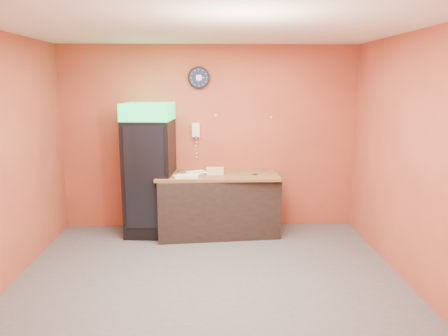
{
  "coord_description": "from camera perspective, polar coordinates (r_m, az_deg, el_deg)",
  "views": [
    {
      "loc": [
        0.03,
        -4.68,
        2.25
      ],
      "look_at": [
        0.19,
        0.6,
        1.2
      ],
      "focal_mm": 35.0,
      "sensor_mm": 36.0,
      "label": 1
    }
  ],
  "objects": [
    {
      "name": "floor",
      "position": [
        5.19,
        -1.93,
        -14.49
      ],
      "size": [
        4.5,
        4.5,
        0.0
      ],
      "primitive_type": "plane",
      "color": "#47474C",
      "rests_on": "ground"
    },
    {
      "name": "back_wall",
      "position": [
        6.73,
        -1.94,
        3.94
      ],
      "size": [
        4.5,
        0.02,
        2.8
      ],
      "primitive_type": "cube",
      "color": "#BE5235",
      "rests_on": "floor"
    },
    {
      "name": "right_wall",
      "position": [
        5.25,
        23.35,
        0.95
      ],
      "size": [
        0.02,
        4.0,
        2.8
      ],
      "primitive_type": "cube",
      "color": "#BE5235",
      "rests_on": "floor"
    },
    {
      "name": "ceiling",
      "position": [
        4.71,
        -2.16,
        17.89
      ],
      "size": [
        4.5,
        4.0,
        0.02
      ],
      "primitive_type": "cube",
      "color": "white",
      "rests_on": "back_wall"
    },
    {
      "name": "beverage_cooler",
      "position": [
        6.48,
        -9.67,
        -0.5
      ],
      "size": [
        0.74,
        0.75,
        1.95
      ],
      "rotation": [
        0.0,
        0.0,
        -0.08
      ],
      "color": "black",
      "rests_on": "floor"
    },
    {
      "name": "prep_counter",
      "position": [
        6.55,
        -0.84,
        -4.86
      ],
      "size": [
        1.82,
        0.94,
        0.88
      ],
      "primitive_type": "cube",
      "rotation": [
        0.0,
        0.0,
        0.09
      ],
      "color": "black",
      "rests_on": "floor"
    },
    {
      "name": "wall_clock",
      "position": [
        6.65,
        -3.3,
        11.69
      ],
      "size": [
        0.33,
        0.06,
        0.33
      ],
      "color": "black",
      "rests_on": "back_wall"
    },
    {
      "name": "wall_phone",
      "position": [
        6.67,
        -3.71,
        4.96
      ],
      "size": [
        0.12,
        0.1,
        0.21
      ],
      "color": "white",
      "rests_on": "back_wall"
    },
    {
      "name": "butcher_paper",
      "position": [
        6.43,
        -0.85,
        -0.92
      ],
      "size": [
        1.79,
        0.82,
        0.04
      ],
      "primitive_type": "cube",
      "rotation": [
        0.0,
        0.0,
        0.01
      ],
      "color": "olive",
      "rests_on": "prep_counter"
    },
    {
      "name": "sub_roll_stack",
      "position": [
        6.35,
        -1.17,
        -0.41
      ],
      "size": [
        0.26,
        0.1,
        0.11
      ],
      "rotation": [
        0.0,
        0.0,
        -0.06
      ],
      "color": "beige",
      "rests_on": "butcher_paper"
    },
    {
      "name": "wrapped_sandwich_left",
      "position": [
        6.19,
        -5.31,
        -1.07
      ],
      "size": [
        0.3,
        0.22,
        0.04
      ],
      "primitive_type": "cube",
      "rotation": [
        0.0,
        0.0,
        0.42
      ],
      "color": "white",
      "rests_on": "butcher_paper"
    },
    {
      "name": "wrapped_sandwich_mid",
      "position": [
        6.18,
        -4.76,
        -1.07
      ],
      "size": [
        0.32,
        0.14,
        0.04
      ],
      "primitive_type": "cube",
      "rotation": [
        0.0,
        0.0,
        -0.07
      ],
      "color": "white",
      "rests_on": "butcher_paper"
    },
    {
      "name": "wrapped_sandwich_right",
      "position": [
        6.43,
        -3.77,
        -0.59
      ],
      "size": [
        0.3,
        0.24,
        0.04
      ],
      "primitive_type": "cube",
      "rotation": [
        0.0,
        0.0,
        0.54
      ],
      "color": "white",
      "rests_on": "butcher_paper"
    },
    {
      "name": "kitchen_tool",
      "position": [
        6.43,
        -1.87,
        -0.45
      ],
      "size": [
        0.06,
        0.06,
        0.06
      ],
      "primitive_type": "cylinder",
      "color": "silver",
      "rests_on": "butcher_paper"
    }
  ]
}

